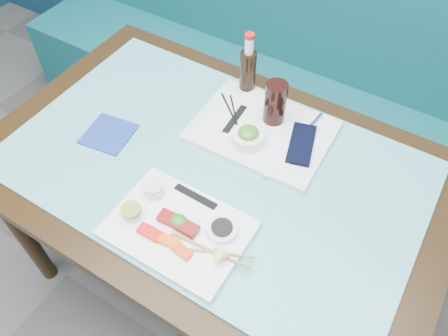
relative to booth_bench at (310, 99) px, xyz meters
The scene contains 34 objects.
booth_bench is the anchor object (origin of this frame).
dining_table 0.89m from the booth_bench, 90.00° to the right, with size 1.40×0.90×0.75m.
glass_top 0.92m from the booth_bench, 90.00° to the right, with size 1.22×0.76×0.01m, color #59ACB3.
sashimi_plate 1.15m from the booth_bench, 87.49° to the right, with size 0.36×0.26×0.02m, color white.
salmon_left 1.21m from the booth_bench, 90.13° to the right, with size 0.06×0.03×0.02m, color #F61509.
salmon_mid 1.20m from the booth_bench, 87.60° to the right, with size 0.06×0.03×0.01m, color #FF5B0A.
salmon_right 1.21m from the booth_bench, 85.10° to the right, with size 0.06×0.03×0.01m, color #ED4209.
tuna_left 1.15m from the booth_bench, 89.07° to the right, with size 0.06×0.04×0.02m, color maroon.
tuna_right 1.15m from the booth_bench, 86.15° to the right, with size 0.06×0.04×0.02m, color maroon.
seaweed_garnish 1.15m from the booth_bench, 87.73° to the right, with size 0.05×0.04×0.03m, color #28791C.
ramekin_wasabi 1.19m from the booth_bench, 93.98° to the right, with size 0.05×0.05×0.02m, color white.
wasabi_fill 1.20m from the booth_bench, 93.98° to the right, with size 0.05×0.05×0.01m, color olive.
ramekin_ginger 1.11m from the booth_bench, 94.05° to the right, with size 0.06×0.06×0.02m, color white.
ginger_fill 1.11m from the booth_bench, 94.05° to the right, with size 0.05×0.05×0.01m, color beige.
soy_dish 1.12m from the booth_bench, 81.59° to the right, with size 0.08×0.08×0.02m, color white.
soy_fill 1.12m from the booth_bench, 81.59° to the right, with size 0.06×0.06×0.01m, color black.
lemon_wedge 1.20m from the booth_bench, 80.17° to the right, with size 0.04×0.04×0.03m, color #FFF878.
chopstick_sleeve 1.06m from the booth_bench, 88.10° to the right, with size 0.13×0.02×0.00m, color black.
wooden_chopstick_a 1.18m from the booth_bench, 81.82° to the right, with size 0.01×0.01×0.22m, color #997448.
wooden_chopstick_b 1.18m from the booth_bench, 81.31° to the right, with size 0.01×0.01×0.21m, color #9E7D4A.
serving_tray 0.76m from the booth_bench, 84.36° to the right, with size 0.42×0.32×0.02m, color white.
paper_placemat 0.76m from the booth_bench, 84.36° to the right, with size 0.32×0.23×0.00m, color white.
seaweed_bowl 0.83m from the booth_bench, 85.74° to the right, with size 0.10×0.10×0.04m, color white.
seaweed_salad 0.85m from the booth_bench, 85.74° to the right, with size 0.06×0.06×0.03m, color #34851E.
cola_glass 0.76m from the booth_bench, 82.88° to the right, with size 0.07×0.07×0.14m, color black.
navy_pouch 0.79m from the booth_bench, 72.88° to the right, with size 0.07×0.17×0.01m, color black.
fork 0.70m from the booth_bench, 70.37° to the right, with size 0.01×0.01×0.10m, color silver.
black_chopstick_a 0.77m from the booth_bench, 93.09° to the right, with size 0.01×0.01×0.25m, color black.
black_chopstick_b 0.77m from the booth_bench, 92.39° to the right, with size 0.01×0.01×0.23m, color black.
tray_sleeve 0.77m from the booth_bench, 92.74° to the right, with size 0.02×0.14×0.00m, color black.
cola_bottle_body 0.68m from the booth_bench, 98.74° to the right, with size 0.05×0.05×0.16m, color black.
cola_bottle_neck 0.76m from the booth_bench, 98.74° to the right, with size 0.03×0.03×0.06m, color white.
cola_bottle_cap 0.78m from the booth_bench, 98.74° to the right, with size 0.03×0.03×0.01m, color red.
blue_napkin 1.05m from the booth_bench, 110.80° to the right, with size 0.14×0.14×0.01m, color navy.
Camera 1 is at (0.46, 0.76, 1.77)m, focal length 35.00 mm.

